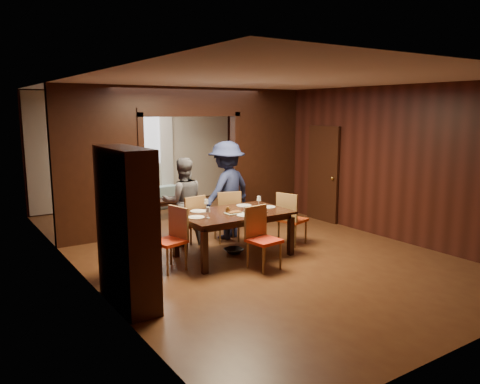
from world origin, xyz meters
TOP-DOWN VIEW (x-y plane):
  - floor at (0.00, 0.00)m, footprint 9.00×9.00m
  - ceiling at (0.00, 0.00)m, footprint 5.50×9.00m
  - room_walls at (0.00, 1.89)m, footprint 5.52×9.01m
  - person_purple at (-2.03, -0.58)m, footprint 0.60×0.75m
  - person_grey at (-0.73, 0.52)m, footprint 0.91×0.79m
  - person_navy at (0.18, 0.47)m, footprint 1.36×1.04m
  - sofa at (-0.15, 3.85)m, footprint 2.06×0.94m
  - serving_bowl at (-0.27, -0.45)m, footprint 0.33×0.33m
  - dining_table at (-0.35, -0.57)m, footprint 1.84×1.14m
  - coffee_table at (-0.04, 2.83)m, footprint 0.80×0.50m
  - chair_left at (-1.56, -0.62)m, footprint 0.53×0.53m
  - chair_right at (0.95, -0.56)m, footprint 0.55×0.55m
  - chair_far_l at (-0.78, 0.23)m, footprint 0.51×0.51m
  - chair_far_r at (0.05, 0.28)m, footprint 0.55×0.55m
  - chair_near at (-0.31, -1.39)m, footprint 0.49×0.49m
  - hutch at (-2.53, -1.50)m, footprint 0.40×1.20m
  - door_right at (2.70, 0.50)m, footprint 0.06×0.90m
  - window_far at (0.00, 4.44)m, footprint 1.20×0.03m
  - curtain_left at (-0.75, 4.40)m, footprint 0.35×0.06m
  - curtain_right at (0.75, 4.40)m, footprint 0.35×0.06m
  - plate_left at (-1.06, -0.59)m, footprint 0.27×0.27m
  - plate_far_l at (-0.82, -0.21)m, footprint 0.27×0.27m
  - plate_far_r at (0.08, -0.25)m, footprint 0.27×0.27m
  - plate_right at (0.36, -0.58)m, footprint 0.27×0.27m
  - plate_near at (-0.34, -0.91)m, footprint 0.27×0.27m
  - platter_a at (-0.40, -0.68)m, footprint 0.30×0.20m
  - platter_b at (-0.06, -0.84)m, footprint 0.30×0.20m
  - wineglass_left at (-0.93, -0.73)m, footprint 0.08×0.08m
  - wineglass_far at (-0.62, -0.14)m, footprint 0.08×0.08m
  - wineglass_right at (0.29, -0.42)m, footprint 0.08×0.08m
  - tumbler at (-0.27, -0.84)m, footprint 0.07×0.07m
  - condiment_jar at (-0.48, -0.61)m, footprint 0.08×0.08m

SIDE VIEW (x-z plane):
  - floor at x=0.00m, z-range 0.00..0.00m
  - coffee_table at x=-0.04m, z-range 0.00..0.40m
  - sofa at x=-0.15m, z-range 0.00..0.59m
  - dining_table at x=-0.35m, z-range 0.00..0.76m
  - chair_left at x=-1.56m, z-range 0.00..0.97m
  - chair_right at x=0.95m, z-range 0.00..0.97m
  - chair_far_l at x=-0.78m, z-range 0.00..0.97m
  - chair_far_r at x=0.05m, z-range 0.00..0.97m
  - chair_near at x=-0.31m, z-range 0.00..0.97m
  - plate_left at x=-1.06m, z-range 0.76..0.77m
  - plate_far_l at x=-0.82m, z-range 0.76..0.77m
  - plate_far_r at x=0.08m, z-range 0.76..0.77m
  - plate_right at x=0.36m, z-range 0.76..0.77m
  - plate_near at x=-0.34m, z-range 0.76..0.77m
  - platter_a at x=-0.40m, z-range 0.76..0.80m
  - platter_b at x=-0.06m, z-range 0.76..0.80m
  - person_grey at x=-0.73m, z-range 0.00..1.60m
  - serving_bowl at x=-0.27m, z-range 0.76..0.84m
  - condiment_jar at x=-0.48m, z-range 0.76..0.87m
  - tumbler at x=-0.27m, z-range 0.76..0.90m
  - wineglass_left at x=-0.93m, z-range 0.76..0.94m
  - wineglass_far at x=-0.62m, z-range 0.76..0.94m
  - wineglass_right at x=0.29m, z-range 0.76..0.94m
  - person_purple at x=-2.03m, z-range 0.00..1.78m
  - person_navy at x=0.18m, z-range 0.00..1.86m
  - hutch at x=-2.53m, z-range 0.00..2.00m
  - door_right at x=2.70m, z-range 0.00..2.10m
  - curtain_left at x=-0.75m, z-range 0.05..2.45m
  - curtain_right at x=0.75m, z-range 0.05..2.45m
  - room_walls at x=0.00m, z-range 0.06..2.96m
  - window_far at x=0.00m, z-range 1.05..2.35m
  - ceiling at x=0.00m, z-range 2.89..2.91m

